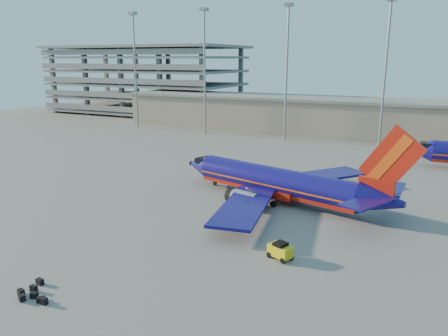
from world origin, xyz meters
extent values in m
plane|color=slate|center=(0.00, 0.00, 0.00)|extent=(220.00, 220.00, 0.00)
cube|color=gray|center=(10.00, 58.00, 4.00)|extent=(120.00, 15.00, 8.00)
cube|color=slate|center=(10.00, 58.00, 8.20)|extent=(122.00, 16.00, 0.60)
cube|color=slate|center=(-62.00, 74.00, 1.00)|extent=(60.00, 30.00, 0.70)
cube|color=slate|center=(-62.00, 74.00, 5.20)|extent=(60.00, 30.00, 0.70)
cube|color=slate|center=(-62.00, 74.00, 9.40)|extent=(60.00, 30.00, 0.70)
cube|color=slate|center=(-62.00, 74.00, 13.60)|extent=(60.00, 30.00, 0.70)
cube|color=slate|center=(-62.00, 74.00, 17.80)|extent=(60.00, 30.00, 0.70)
cube|color=slate|center=(-62.00, 74.00, 21.00)|extent=(62.00, 32.00, 0.80)
cube|color=slate|center=(-62.00, 87.00, 10.50)|extent=(1.20, 1.20, 21.00)
cylinder|color=gray|center=(-45.00, 46.00, 14.00)|extent=(0.44, 0.44, 28.00)
cube|color=gray|center=(-45.00, 46.00, 28.30)|extent=(1.60, 1.60, 0.70)
cylinder|color=gray|center=(-25.00, 46.00, 14.00)|extent=(0.44, 0.44, 28.00)
cube|color=gray|center=(-25.00, 46.00, 28.30)|extent=(1.60, 1.60, 0.70)
cylinder|color=gray|center=(-5.00, 46.00, 14.00)|extent=(0.44, 0.44, 28.00)
cube|color=gray|center=(-5.00, 46.00, 28.30)|extent=(1.60, 1.60, 0.70)
cylinder|color=gray|center=(15.00, 46.00, 14.00)|extent=(0.44, 0.44, 28.00)
cylinder|color=navy|center=(7.56, 4.67, 2.51)|extent=(22.45, 8.75, 3.44)
cube|color=#AE1C0E|center=(7.56, 4.67, 1.62)|extent=(22.29, 8.12, 1.21)
cube|color=#D84C12|center=(7.56, 4.67, 2.27)|extent=(22.46, 8.79, 0.20)
cone|color=navy|center=(-5.14, 7.86, 2.51)|extent=(4.62, 4.28, 3.44)
cube|color=black|center=(-3.97, 7.56, 3.39)|extent=(2.75, 2.88, 0.74)
cone|color=navy|center=(20.70, 1.37, 2.83)|extent=(5.52, 4.51, 3.44)
cube|color=#AE1C0E|center=(19.98, 1.56, 4.09)|extent=(3.91, 1.44, 2.04)
cube|color=#AE1C0E|center=(21.24, 1.24, 7.33)|extent=(6.68, 1.95, 7.41)
cube|color=#D84C12|center=(21.06, 1.28, 7.33)|extent=(4.49, 1.48, 5.81)
cube|color=navy|center=(21.11, 4.53, 3.34)|extent=(3.00, 6.04, 0.20)
cube|color=navy|center=(19.58, -1.60, 3.34)|extent=(5.11, 6.56, 0.20)
cube|color=navy|center=(10.89, 12.26, 1.67)|extent=(12.53, 14.19, 0.32)
cube|color=navy|center=(6.92, -3.59, 1.67)|extent=(7.05, 14.98, 0.32)
cube|color=#AE1C0E|center=(8.01, 4.56, 1.25)|extent=(6.28, 4.87, 0.93)
cylinder|color=gray|center=(7.65, 9.63, 1.07)|extent=(3.72, 2.70, 1.95)
cylinder|color=gray|center=(5.30, 0.26, 1.07)|extent=(3.72, 2.70, 1.95)
cylinder|color=gray|center=(-2.35, 7.16, 0.51)|extent=(0.27, 0.27, 1.02)
cylinder|color=black|center=(-2.35, 7.16, 0.30)|extent=(0.63, 0.37, 0.59)
cylinder|color=black|center=(9.49, 6.67, 0.39)|extent=(0.88, 0.68, 0.78)
cylinder|color=black|center=(8.32, 1.99, 0.39)|extent=(0.88, 0.68, 0.78)
cone|color=navy|center=(22.86, 32.99, 2.63)|extent=(4.23, 3.77, 3.61)
cube|color=black|center=(24.13, 33.03, 3.56)|extent=(2.44, 2.63, 0.78)
cube|color=gold|center=(13.67, -11.11, 0.76)|extent=(2.45, 1.94, 1.02)
cube|color=black|center=(13.67, -11.11, 1.38)|extent=(1.37, 1.42, 0.36)
cylinder|color=black|center=(13.13, -10.28, 0.27)|extent=(0.56, 0.37, 0.53)
cylinder|color=black|center=(12.70, -11.32, 0.27)|extent=(0.56, 0.37, 0.53)
cylinder|color=black|center=(14.64, -10.90, 0.27)|extent=(0.56, 0.37, 0.53)
cylinder|color=black|center=(14.21, -11.94, 0.27)|extent=(0.56, 0.37, 0.53)
cube|color=black|center=(-1.26, -26.26, 0.24)|extent=(0.67, 0.60, 0.47)
cube|color=black|center=(-1.95, -25.76, 0.25)|extent=(0.64, 0.54, 0.49)
cube|color=black|center=(0.63, -25.90, 0.26)|extent=(0.49, 0.36, 0.53)
cube|color=black|center=(-1.55, -24.94, 0.25)|extent=(0.57, 0.35, 0.51)
cube|color=black|center=(-0.73, -25.60, 0.23)|extent=(0.63, 0.48, 0.46)
cube|color=black|center=(0.18, -25.78, 0.21)|extent=(0.68, 0.63, 0.42)
cube|color=black|center=(-1.99, -23.95, 0.24)|extent=(0.66, 0.44, 0.48)
camera|label=1|loc=(25.05, -45.73, 17.49)|focal=35.00mm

